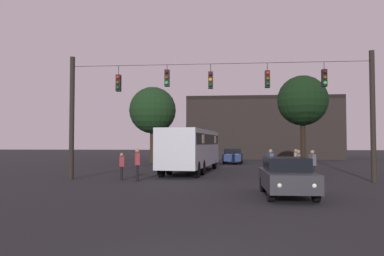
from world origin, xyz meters
name	(u,v)px	position (x,y,z in m)	size (l,w,h in m)	color
ground_plane	(220,169)	(0.00, 24.50, 0.00)	(168.00, 168.00, 0.00)	black
overhead_signal_span	(217,105)	(-0.01, 14.72, 4.24)	(17.09, 0.44, 7.12)	black
city_bus	(192,146)	(-1.95, 20.64, 1.87)	(3.56, 11.19, 3.00)	#B7BCC6
car_near_right	(286,176)	(2.89, 8.86, 0.80)	(1.81, 4.34, 1.52)	#2D2D33
car_far_left	(233,156)	(1.18, 32.10, 0.80)	(2.16, 4.45, 1.52)	navy
pedestrian_crossing_left	(271,162)	(3.14, 16.33, 0.98)	(0.31, 0.40, 1.73)	black
pedestrian_crossing_center	(312,163)	(5.26, 15.03, 0.97)	(0.36, 0.42, 1.71)	black
pedestrian_crossing_right	(296,160)	(5.02, 18.65, 0.97)	(0.27, 0.38, 1.70)	black
pedestrian_near_bus	(137,163)	(-4.36, 14.07, 1.02)	(0.35, 0.42, 1.78)	black
pedestrian_trailing	(122,165)	(-5.41, 14.65, 0.86)	(0.36, 0.42, 1.53)	black
pedestrian_far_side	(298,163)	(4.70, 16.09, 0.96)	(0.29, 0.39, 1.70)	black
corner_building	(260,129)	(5.36, 48.11, 4.10)	(20.03, 12.43, 8.19)	black
tree_left_silhouette	(153,111)	(-7.30, 33.11, 5.55)	(4.97, 4.97, 8.07)	#2D2116
tree_behind_building	(303,101)	(6.36, 23.11, 5.33)	(3.85, 3.85, 7.28)	black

